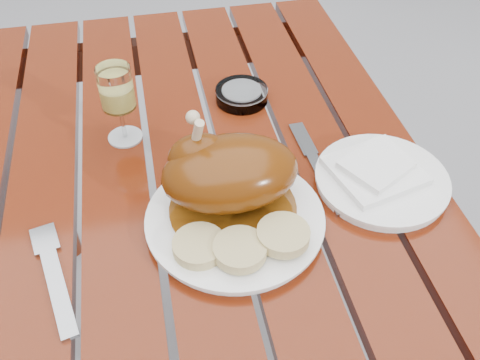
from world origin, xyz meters
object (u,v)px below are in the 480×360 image
object	(u,v)px
table	(202,316)
ashtray	(242,95)
dinner_plate	(235,220)
wine_glass	(119,105)
side_plate	(381,180)

from	to	relation	value
table	ashtray	world-z (taller)	ashtray
table	dinner_plate	world-z (taller)	dinner_plate
table	wine_glass	size ratio (longest dim) A/B	8.48
table	side_plate	bearing A→B (deg)	-9.77
dinner_plate	wine_glass	world-z (taller)	wine_glass
side_plate	ashtray	xyz separation A→B (m)	(-0.17, 0.27, 0.00)
table	ashtray	size ratio (longest dim) A/B	12.08
dinner_plate	side_plate	size ratio (longest dim) A/B	1.25
wine_glass	ashtray	distance (m)	0.24
dinner_plate	side_plate	xyz separation A→B (m)	(0.24, 0.04, 0.00)
dinner_plate	ashtray	size ratio (longest dim) A/B	2.66
table	wine_glass	bearing A→B (deg)	122.09
dinner_plate	wine_glass	size ratio (longest dim) A/B	1.87
side_plate	ashtray	size ratio (longest dim) A/B	2.13
dinner_plate	side_plate	bearing A→B (deg)	8.16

